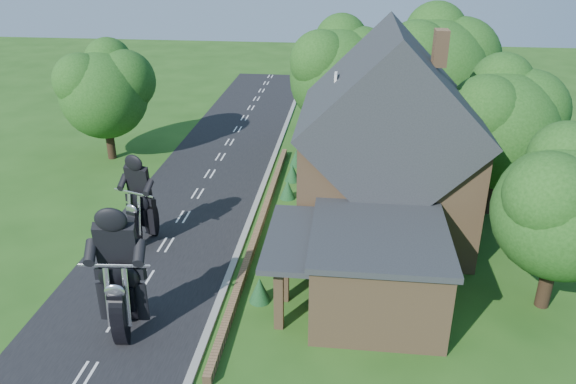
# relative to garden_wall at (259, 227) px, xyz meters

# --- Properties ---
(ground) EXTENTS (120.00, 120.00, 0.00)m
(ground) POSITION_rel_garden_wall_xyz_m (-4.30, -5.00, -0.20)
(ground) COLOR #214C15
(ground) RESTS_ON ground
(road) EXTENTS (7.00, 80.00, 0.02)m
(road) POSITION_rel_garden_wall_xyz_m (-4.30, -5.00, -0.19)
(road) COLOR black
(road) RESTS_ON ground
(kerb) EXTENTS (0.30, 80.00, 0.12)m
(kerb) POSITION_rel_garden_wall_xyz_m (-0.65, -5.00, -0.14)
(kerb) COLOR gray
(kerb) RESTS_ON ground
(garden_wall) EXTENTS (0.30, 22.00, 0.40)m
(garden_wall) POSITION_rel_garden_wall_xyz_m (0.00, 0.00, 0.00)
(garden_wall) COLOR olive
(garden_wall) RESTS_ON ground
(house) EXTENTS (9.54, 8.64, 10.24)m
(house) POSITION_rel_garden_wall_xyz_m (6.19, 1.00, 4.14)
(house) COLOR olive
(house) RESTS_ON ground
(annex) EXTENTS (7.05, 5.94, 3.44)m
(annex) POSITION_rel_garden_wall_xyz_m (5.57, -5.80, 1.57)
(annex) COLOR olive
(annex) RESTS_ON ground
(tree_annex_side) EXTENTS (5.64, 5.20, 7.48)m
(tree_annex_side) POSITION_rel_garden_wall_xyz_m (12.83, -4.90, 4.49)
(tree_annex_side) COLOR black
(tree_annex_side) RESTS_ON ground
(tree_house_right) EXTENTS (6.51, 6.00, 8.40)m
(tree_house_right) POSITION_rel_garden_wall_xyz_m (12.35, 3.62, 4.99)
(tree_house_right) COLOR black
(tree_house_right) RESTS_ON ground
(tree_behind_house) EXTENTS (7.81, 7.20, 10.08)m
(tree_behind_house) POSITION_rel_garden_wall_xyz_m (9.88, 11.14, 6.03)
(tree_behind_house) COLOR black
(tree_behind_house) RESTS_ON ground
(tree_behind_left) EXTENTS (6.94, 6.40, 9.16)m
(tree_behind_left) POSITION_rel_garden_wall_xyz_m (3.86, 12.13, 5.53)
(tree_behind_left) COLOR black
(tree_behind_left) RESTS_ON ground
(tree_far_road) EXTENTS (6.08, 5.60, 7.84)m
(tree_far_road) POSITION_rel_garden_wall_xyz_m (-11.16, 9.11, 4.64)
(tree_far_road) COLOR black
(tree_far_road) RESTS_ON ground
(shrub_a) EXTENTS (0.90, 0.90, 1.10)m
(shrub_a) POSITION_rel_garden_wall_xyz_m (1.00, -6.00, 0.35)
(shrub_a) COLOR #12391B
(shrub_a) RESTS_ON ground
(shrub_b) EXTENTS (0.90, 0.90, 1.10)m
(shrub_b) POSITION_rel_garden_wall_xyz_m (1.00, -3.50, 0.35)
(shrub_b) COLOR #12391B
(shrub_b) RESTS_ON ground
(shrub_c) EXTENTS (0.90, 0.90, 1.10)m
(shrub_c) POSITION_rel_garden_wall_xyz_m (1.00, -1.00, 0.35)
(shrub_c) COLOR #12391B
(shrub_c) RESTS_ON ground
(shrub_d) EXTENTS (0.90, 0.90, 1.10)m
(shrub_d) POSITION_rel_garden_wall_xyz_m (1.00, 4.00, 0.35)
(shrub_d) COLOR #12391B
(shrub_d) RESTS_ON ground
(shrub_e) EXTENTS (0.90, 0.90, 1.10)m
(shrub_e) POSITION_rel_garden_wall_xyz_m (1.00, 6.50, 0.35)
(shrub_e) COLOR #12391B
(shrub_e) RESTS_ON ground
(shrub_f) EXTENTS (0.90, 0.90, 1.10)m
(shrub_f) POSITION_rel_garden_wall_xyz_m (1.00, 9.00, 0.35)
(shrub_f) COLOR #12391B
(shrub_f) RESTS_ON ground
(motorcycle_lead) EXTENTS (0.59, 1.76, 1.60)m
(motorcycle_lead) POSITION_rel_garden_wall_xyz_m (-3.65, -8.54, 0.60)
(motorcycle_lead) COLOR black
(motorcycle_lead) RESTS_ON ground
(motorcycle_follow) EXTENTS (0.81, 1.53, 1.38)m
(motorcycle_follow) POSITION_rel_garden_wall_xyz_m (-5.42, -1.74, 0.49)
(motorcycle_follow) COLOR black
(motorcycle_follow) RESTS_ON ground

